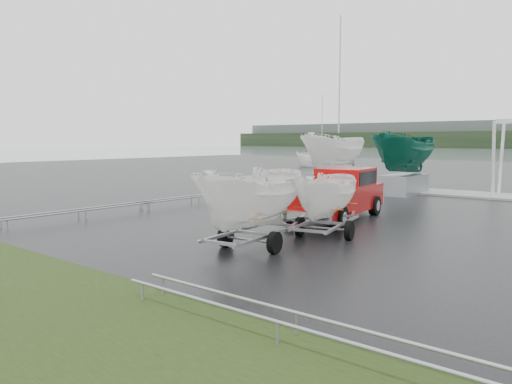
% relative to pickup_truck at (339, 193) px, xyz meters
% --- Properties ---
extents(ground_plane, '(120.00, 120.00, 0.00)m').
position_rel_pickup_truck_xyz_m(ground_plane, '(1.37, -1.39, -1.00)').
color(ground_plane, black).
rests_on(ground_plane, ground).
extents(grass_verge, '(40.00, 40.00, 0.00)m').
position_rel_pickup_truck_xyz_m(grass_verge, '(1.37, -12.39, -1.00)').
color(grass_verge, black).
rests_on(grass_verge, ground).
extents(dock, '(30.00, 3.00, 0.12)m').
position_rel_pickup_truck_xyz_m(dock, '(1.37, 11.61, -0.95)').
color(dock, gray).
rests_on(dock, ground).
extents(pickup_truck, '(2.77, 6.00, 1.92)m').
position_rel_pickup_truck_xyz_m(pickup_truck, '(0.00, 0.00, 0.00)').
color(pickup_truck, '#9C0908').
rests_on(pickup_truck, ground).
extents(trailer_hitched, '(2.04, 3.73, 5.26)m').
position_rel_pickup_truck_xyz_m(trailer_hitched, '(0.90, -6.32, 1.84)').
color(trailer_hitched, '#94979D').
rests_on(trailer_hitched, ground).
extents(trailer_parked, '(1.99, 3.78, 4.49)m').
position_rel_pickup_truck_xyz_m(trailer_parked, '(1.56, -3.51, 1.45)').
color(trailer_parked, '#94979D').
rests_on(trailer_parked, ground).
extents(keelboat_0, '(2.29, 3.20, 10.46)m').
position_rel_pickup_truck_xyz_m(keelboat_0, '(-5.89, 9.61, 2.63)').
color(keelboat_0, '#94979D').
rests_on(keelboat_0, ground).
extents(keelboat_1, '(2.30, 3.20, 7.22)m').
position_rel_pickup_truck_xyz_m(keelboat_1, '(-1.51, 9.81, 2.63)').
color(keelboat_1, '#94979D').
rests_on(keelboat_1, ground).
extents(mast_rack_0, '(0.56, 6.50, 0.06)m').
position_rel_pickup_truck_xyz_m(mast_rack_0, '(-7.63, -0.39, -0.65)').
color(mast_rack_0, '#94979D').
rests_on(mast_rack_0, ground).
extents(mast_rack_1, '(0.56, 6.50, 0.06)m').
position_rel_pickup_truck_xyz_m(mast_rack_1, '(-7.63, -6.39, -0.65)').
color(mast_rack_1, '#94979D').
rests_on(mast_rack_1, ground).
extents(mast_rack_2, '(7.00, 0.56, 0.06)m').
position_rel_pickup_truck_xyz_m(mast_rack_2, '(5.37, -10.89, -0.65)').
color(mast_rack_2, '#94979D').
rests_on(mast_rack_2, ground).
extents(moored_boat_0, '(2.69, 2.62, 11.41)m').
position_rel_pickup_truck_xyz_m(moored_boat_0, '(-20.01, 30.94, -1.00)').
color(moored_boat_0, white).
rests_on(moored_boat_0, ground).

